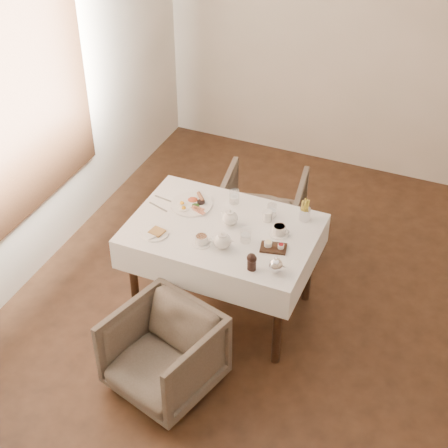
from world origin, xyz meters
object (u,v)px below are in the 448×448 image
table (223,241)px  armchair_near (164,354)px  armchair_far (263,210)px  teapot_centre (230,217)px  breakfast_plate (192,204)px

table → armchair_near: table is taller
armchair_far → teapot_centre: teapot_centre is taller
table → armchair_far: size_ratio=1.93×
table → armchair_near: size_ratio=1.99×
breakfast_plate → table: bearing=-44.3°
armchair_near → teapot_centre: (0.09, 0.87, 0.52)m
table → breakfast_plate: size_ratio=4.28×
armchair_far → breakfast_plate: breakfast_plate is taller
armchair_near → armchair_far: (0.04, 1.71, 0.01)m
teapot_centre → armchair_far: bearing=116.0°
table → teapot_centre: 0.19m
teapot_centre → breakfast_plate: bearing=-174.5°
breakfast_plate → teapot_centre: (0.34, -0.10, 0.05)m
table → armchair_far: bearing=91.6°
breakfast_plate → armchair_near: bearing=-93.2°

